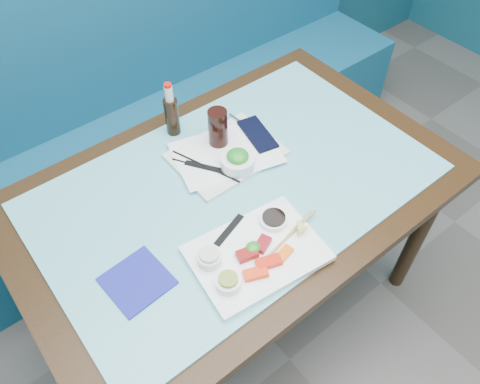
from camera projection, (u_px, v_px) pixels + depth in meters
booth_bench at (126, 134)px, 2.19m from camera, size 3.00×0.56×1.17m
dining_table at (236, 203)px, 1.54m from camera, size 1.40×0.90×0.75m
glass_top at (236, 185)px, 1.47m from camera, size 1.22×0.76×0.01m
sashimi_plate at (257, 253)px, 1.29m from camera, size 0.38×0.30×0.02m
salmon_left at (256, 274)px, 1.23m from camera, size 0.07×0.05×0.02m
salmon_mid at (269, 262)px, 1.25m from camera, size 0.08×0.05×0.02m
salmon_right at (284, 254)px, 1.27m from camera, size 0.06×0.04×0.01m
tuna_left at (247, 254)px, 1.27m from camera, size 0.06×0.05×0.02m
tuna_right at (263, 244)px, 1.29m from camera, size 0.06×0.05×0.02m
seaweed_garnish at (253, 248)px, 1.28m from camera, size 0.05×0.04×0.02m
ramekin_wasabi at (228, 283)px, 1.21m from camera, size 0.08×0.08×0.03m
wasabi_fill at (228, 279)px, 1.19m from camera, size 0.07×0.07×0.01m
ramekin_ginger at (209, 259)px, 1.26m from camera, size 0.07×0.07×0.03m
ginger_fill at (209, 255)px, 1.24m from camera, size 0.05×0.05×0.01m
soy_dish at (274, 220)px, 1.35m from camera, size 0.10×0.10×0.02m
soy_fill at (274, 217)px, 1.34m from camera, size 0.08×0.08×0.01m
lemon_wedge at (303, 228)px, 1.31m from camera, size 0.05×0.05×0.04m
chopstick_sleeve at (229, 230)px, 1.33m from camera, size 0.13×0.06×0.00m
wooden_chopstick_a at (290, 234)px, 1.32m from camera, size 0.21×0.05×0.01m
wooden_chopstick_b at (293, 232)px, 1.32m from camera, size 0.21×0.04×0.01m
serving_tray at (226, 154)px, 1.55m from camera, size 0.35×0.26×0.01m
paper_placemat at (226, 153)px, 1.55m from camera, size 0.39×0.32×0.00m
seaweed_bowl at (238, 162)px, 1.49m from camera, size 0.11×0.11×0.04m
seaweed_salad at (238, 156)px, 1.47m from camera, size 0.09×0.09×0.04m
cola_glass at (218, 128)px, 1.53m from camera, size 0.07×0.07×0.13m
navy_pouch at (257, 134)px, 1.60m from camera, size 0.11×0.18×0.01m
fork at (237, 119)px, 1.65m from camera, size 0.02×0.08×0.01m
black_chopstick_a at (203, 167)px, 1.50m from camera, size 0.12×0.19×0.01m
black_chopstick_b at (205, 166)px, 1.50m from camera, size 0.09×0.25×0.01m
tray_sleeve at (204, 167)px, 1.50m from camera, size 0.09×0.12×0.00m
cola_bottle_body at (172, 117)px, 1.58m from camera, size 0.05×0.05×0.14m
cola_bottle_neck at (169, 94)px, 1.51m from camera, size 0.04×0.04×0.05m
cola_bottle_cap at (168, 85)px, 1.48m from camera, size 0.03×0.03×0.01m
blue_napkin at (137, 281)px, 1.24m from camera, size 0.17×0.17×0.01m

